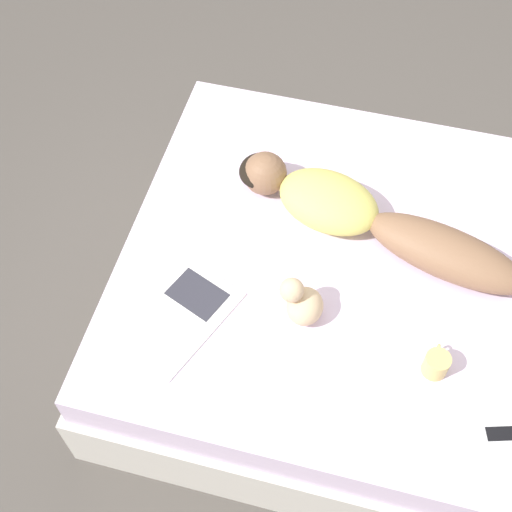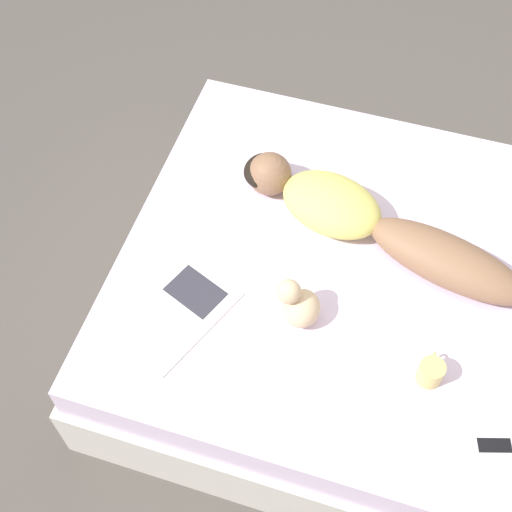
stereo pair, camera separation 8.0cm
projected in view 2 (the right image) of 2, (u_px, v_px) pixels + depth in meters
The scene contains 7 objects.
ground_plane at pixel (347, 332), 3.37m from camera, with size 12.00×12.00×0.00m, color #4C4742.
bed at pixel (353, 303), 3.15m from camera, with size 1.81×2.01×0.55m.
person at pixel (368, 222), 2.94m from camera, with size 0.53×1.29×0.19m.
open_magazine at pixel (176, 311), 2.80m from camera, with size 0.56×0.47×0.01m.
coffee_mug at pixel (431, 372), 2.60m from camera, with size 0.13×0.10×0.10m.
cell_phone at pixel (494, 446), 2.50m from camera, with size 0.10×0.16×0.01m.
plush_toy at pixel (299, 305), 2.72m from camera, with size 0.16×0.17×0.21m.
Camera 2 is at (-1.65, -0.06, 3.00)m, focal length 50.00 mm.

